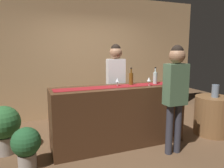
% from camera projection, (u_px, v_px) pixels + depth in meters
% --- Properties ---
extents(ground_plane, '(10.00, 10.00, 0.00)m').
position_uv_depth(ground_plane, '(119.00, 144.00, 3.77)').
color(ground_plane, brown).
extents(back_wall, '(6.00, 0.12, 2.90)m').
position_uv_depth(back_wall, '(88.00, 57.00, 5.28)').
color(back_wall, tan).
rests_on(back_wall, ground).
extents(bar_counter, '(2.28, 0.60, 1.03)m').
position_uv_depth(bar_counter, '(119.00, 116.00, 3.69)').
color(bar_counter, '#472B19').
rests_on(bar_counter, ground).
extents(counter_runner_cloth, '(2.16, 0.28, 0.01)m').
position_uv_depth(counter_runner_cloth, '(119.00, 86.00, 3.61)').
color(counter_runner_cloth, maroon).
rests_on(counter_runner_cloth, bar_counter).
extents(wine_bottle_amber, '(0.07, 0.07, 0.30)m').
position_uv_depth(wine_bottle_amber, '(131.00, 79.00, 3.75)').
color(wine_bottle_amber, brown).
rests_on(wine_bottle_amber, bar_counter).
extents(wine_bottle_clear, '(0.07, 0.07, 0.30)m').
position_uv_depth(wine_bottle_clear, '(155.00, 78.00, 3.84)').
color(wine_bottle_clear, '#B2C6C1').
rests_on(wine_bottle_clear, bar_counter).
extents(wine_glass_near_customer, '(0.07, 0.07, 0.14)m').
position_uv_depth(wine_glass_near_customer, '(149.00, 80.00, 3.67)').
color(wine_glass_near_customer, silver).
rests_on(wine_glass_near_customer, bar_counter).
extents(wine_glass_mid_counter, '(0.07, 0.07, 0.14)m').
position_uv_depth(wine_glass_mid_counter, '(117.00, 80.00, 3.60)').
color(wine_glass_mid_counter, silver).
rests_on(wine_glass_mid_counter, bar_counter).
extents(bartender, '(0.36, 0.24, 1.74)m').
position_uv_depth(bartender, '(116.00, 78.00, 4.20)').
color(bartender, '#26262B').
rests_on(bartender, ground).
extents(customer_sipping, '(0.34, 0.24, 1.71)m').
position_uv_depth(customer_sipping, '(176.00, 88.00, 3.29)').
color(customer_sipping, '#33333D').
rests_on(customer_sipping, ground).
extents(round_side_table, '(0.68, 0.68, 0.74)m').
position_uv_depth(round_side_table, '(213.00, 115.00, 4.19)').
color(round_side_table, brown).
rests_on(round_side_table, ground).
extents(vase_on_side_table, '(0.13, 0.13, 0.24)m').
position_uv_depth(vase_on_side_table, '(215.00, 91.00, 4.08)').
color(vase_on_side_table, slate).
rests_on(vase_on_side_table, round_side_table).
extents(potted_plant_tall, '(0.53, 0.53, 0.77)m').
position_uv_depth(potted_plant_tall, '(3.00, 126.00, 3.39)').
color(potted_plant_tall, '#9E9389').
rests_on(potted_plant_tall, ground).
extents(potted_plant_small, '(0.40, 0.40, 0.59)m').
position_uv_depth(potted_plant_small, '(26.00, 145.00, 2.96)').
color(potted_plant_small, '#9E9389').
rests_on(potted_plant_small, ground).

